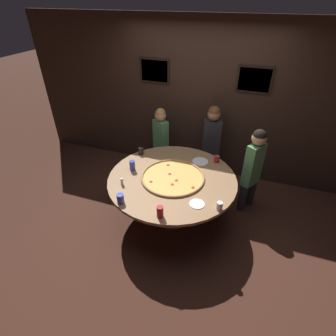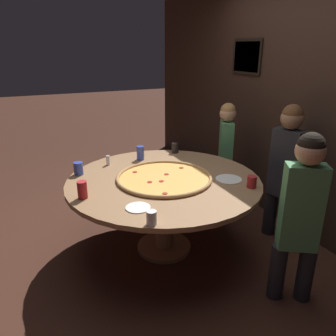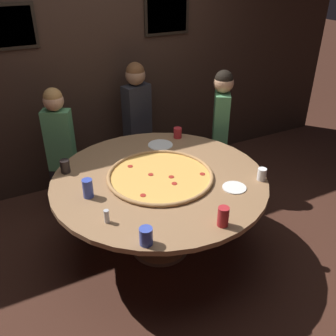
# 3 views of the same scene
# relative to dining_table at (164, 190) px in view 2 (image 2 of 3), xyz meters

# --- Properties ---
(ground_plane) EXTENTS (24.00, 24.00, 0.00)m
(ground_plane) POSITION_rel_dining_table_xyz_m (0.00, 0.00, -0.63)
(ground_plane) COLOR #422319
(back_wall) EXTENTS (6.40, 0.08, 2.60)m
(back_wall) POSITION_rel_dining_table_xyz_m (0.00, 1.47, 0.68)
(back_wall) COLOR black
(back_wall) RESTS_ON ground_plane
(dining_table) EXTENTS (1.75, 1.75, 0.74)m
(dining_table) POSITION_rel_dining_table_xyz_m (0.00, 0.00, 0.00)
(dining_table) COLOR #936B47
(dining_table) RESTS_ON ground_plane
(giant_pizza) EXTENTS (0.87, 0.87, 0.03)m
(giant_pizza) POSITION_rel_dining_table_xyz_m (0.01, 0.00, 0.13)
(giant_pizza) COLOR #E5A84C
(giant_pizza) RESTS_ON dining_table
(drink_cup_front_edge) EXTENTS (0.07, 0.07, 0.10)m
(drink_cup_front_edge) POSITION_rel_dining_table_xyz_m (0.71, -0.40, 0.16)
(drink_cup_front_edge) COLOR white
(drink_cup_front_edge) RESTS_ON dining_table
(drink_cup_beside_pizza) EXTENTS (0.08, 0.08, 0.15)m
(drink_cup_beside_pizza) POSITION_rel_dining_table_xyz_m (-0.59, -0.01, 0.19)
(drink_cup_beside_pizza) COLOR #384CB7
(drink_cup_beside_pizza) RESTS_ON dining_table
(drink_cup_far_left) EXTENTS (0.08, 0.08, 0.10)m
(drink_cup_far_left) POSITION_rel_dining_table_xyz_m (0.49, 0.60, 0.17)
(drink_cup_far_left) COLOR #B22328
(drink_cup_far_left) RESTS_ON dining_table
(drink_cup_far_right) EXTENTS (0.08, 0.08, 0.14)m
(drink_cup_far_right) POSITION_rel_dining_table_xyz_m (0.11, -0.74, 0.19)
(drink_cup_far_right) COLOR #B22328
(drink_cup_far_right) RESTS_ON dining_table
(drink_cup_by_shaker) EXTENTS (0.08, 0.08, 0.11)m
(drink_cup_by_shaker) POSITION_rel_dining_table_xyz_m (-0.65, 0.43, 0.17)
(drink_cup_by_shaker) COLOR black
(drink_cup_by_shaker) RESTS_ON dining_table
(drink_cup_centre_back) EXTENTS (0.09, 0.09, 0.12)m
(drink_cup_centre_back) POSITION_rel_dining_table_xyz_m (-0.42, -0.68, 0.17)
(drink_cup_centre_back) COLOR #384CB7
(drink_cup_centre_back) RESTS_ON dining_table
(white_plate_left_side) EXTENTS (0.23, 0.23, 0.01)m
(white_plate_left_side) POSITION_rel_dining_table_xyz_m (0.26, 0.52, 0.12)
(white_plate_left_side) COLOR white
(white_plate_left_side) RESTS_ON dining_table
(white_plate_right_side) EXTENTS (0.19, 0.19, 0.01)m
(white_plate_right_side) POSITION_rel_dining_table_xyz_m (0.45, -0.41, 0.12)
(white_plate_right_side) COLOR white
(white_plate_right_side) RESTS_ON dining_table
(condiment_shaker) EXTENTS (0.04, 0.04, 0.10)m
(condiment_shaker) POSITION_rel_dining_table_xyz_m (-0.57, -0.36, 0.16)
(condiment_shaker) COLOR silver
(condiment_shaker) RESTS_ON dining_table
(diner_side_left) EXTENTS (0.33, 0.25, 1.27)m
(diner_side_left) POSITION_rel_dining_table_xyz_m (-0.56, 1.05, 0.09)
(diner_side_left) COLOR #232328
(diner_side_left) RESTS_ON ground_plane
(diner_far_left) EXTENTS (0.36, 0.22, 1.38)m
(diner_far_left) POSITION_rel_dining_table_xyz_m (0.30, 1.15, 0.16)
(diner_far_left) COLOR #232328
(diner_far_left) RESTS_ON ground_plane
(diner_far_right) EXTENTS (0.28, 0.35, 1.34)m
(diner_far_right) POSITION_rel_dining_table_xyz_m (1.01, 0.62, 0.13)
(diner_far_right) COLOR #232328
(diner_far_right) RESTS_ON ground_plane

